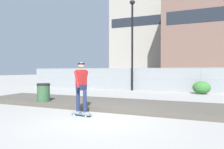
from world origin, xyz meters
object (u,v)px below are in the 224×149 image
object	(u,v)px
trash_bin	(44,95)
skater	(81,84)
street_lamp	(132,35)
parked_car_mid	(158,79)
shrub_left	(202,88)
parked_car_far	(218,79)
skateboard	(81,114)
parked_car_near	(103,78)

from	to	relation	value
trash_bin	skater	bearing A→B (deg)	-22.52
street_lamp	parked_car_mid	xyz separation A→B (m)	(1.63, 4.04, -3.72)
trash_bin	parked_car_mid	bearing A→B (deg)	73.31
skater	shrub_left	distance (m)	9.69
parked_car_far	trash_bin	bearing A→B (deg)	-125.83
parked_car_mid	skateboard	bearing A→B (deg)	-94.57
street_lamp	parked_car_mid	size ratio (longest dim) A/B	1.68
parked_car_far	parked_car_mid	bearing A→B (deg)	-179.04
parked_car_near	shrub_left	xyz separation A→B (m)	(9.39, -4.46, -0.39)
parked_car_near	shrub_left	distance (m)	10.40
parked_car_near	street_lamp	bearing A→B (deg)	-41.13
skateboard	shrub_left	bearing A→B (deg)	61.82
shrub_left	trash_bin	bearing A→B (deg)	-133.92
parked_car_mid	trash_bin	world-z (taller)	parked_car_mid
skater	parked_car_far	distance (m)	14.79
skateboard	skater	size ratio (longest dim) A/B	0.45
parked_car_mid	shrub_left	world-z (taller)	parked_car_mid
skateboard	skater	xyz separation A→B (m)	(-0.00, 0.00, 1.07)
street_lamp	trash_bin	size ratio (longest dim) A/B	7.19
skater	street_lamp	size ratio (longest dim) A/B	0.25
street_lamp	shrub_left	size ratio (longest dim) A/B	6.38
parked_car_near	parked_car_mid	world-z (taller)	same
skater	parked_car_far	xyz separation A→B (m)	(6.29, 13.38, -0.28)
parked_car_mid	trash_bin	distance (m)	12.76
street_lamp	parked_car_near	xyz separation A→B (m)	(-4.26, 3.72, -3.72)
parked_car_mid	trash_bin	xyz separation A→B (m)	(-3.66, -12.22, -0.32)
skateboard	parked_car_near	distance (m)	13.87
skateboard	shrub_left	world-z (taller)	shrub_left
street_lamp	skateboard	bearing A→B (deg)	-86.52
skateboard	trash_bin	distance (m)	2.85
parked_car_far	street_lamp	bearing A→B (deg)	-148.94
parked_car_far	trash_bin	distance (m)	15.18
parked_car_near	skater	bearing A→B (deg)	-69.61
street_lamp	shrub_left	xyz separation A→B (m)	(5.13, -0.74, -4.10)
skater	parked_car_mid	distance (m)	13.34
skateboard	parked_car_far	bearing A→B (deg)	64.84
parked_car_near	skateboard	bearing A→B (deg)	-69.61
parked_car_mid	skater	bearing A→B (deg)	-94.57
parked_car_near	shrub_left	size ratio (longest dim) A/B	3.82
skater	parked_car_near	bearing A→B (deg)	110.39
skater	street_lamp	bearing A→B (deg)	93.48
skateboard	shrub_left	distance (m)	9.67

